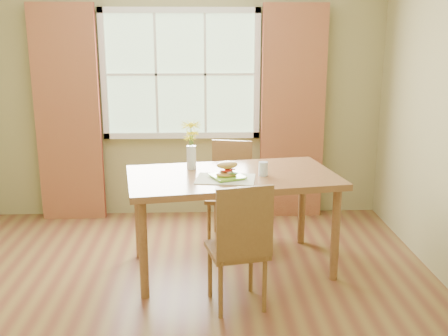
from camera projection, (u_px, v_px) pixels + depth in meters
room at (170, 118)px, 3.57m from camera, size 4.24×3.84×2.74m
window at (181, 74)px, 5.35m from camera, size 1.62×0.06×1.32m
curtain_left at (68, 115)px, 5.32m from camera, size 0.65×0.08×2.20m
curtain_right at (293, 114)px, 5.40m from camera, size 0.65×0.08×2.20m
dining_table at (232, 184)px, 4.23m from camera, size 1.79×1.19×0.81m
chair_near at (240, 242)px, 3.61m from camera, size 0.47×0.47×0.94m
chair_far at (230, 186)px, 4.96m from camera, size 0.46×0.46×0.92m
placemat at (226, 179)px, 4.07m from camera, size 0.49×0.39×0.01m
plate at (227, 177)px, 4.08m from camera, size 0.30×0.30×0.01m
croissant_sandwich at (227, 169)px, 4.05m from camera, size 0.19×0.15×0.13m
water_glass at (263, 169)px, 4.16m from camera, size 0.07×0.07×0.11m
flower_vase at (191, 140)px, 4.32m from camera, size 0.16×0.16×0.40m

